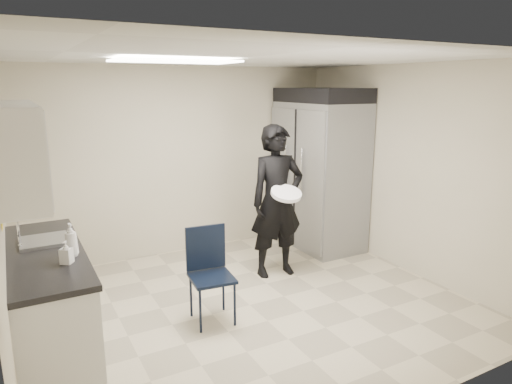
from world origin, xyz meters
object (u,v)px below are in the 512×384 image
commercial_fridge (319,175)px  lower_counter (50,301)px  man_tuxedo (277,201)px  folding_chair (212,278)px

commercial_fridge → lower_counter: bearing=-164.1°
man_tuxedo → lower_counter: bearing=-165.6°
lower_counter → folding_chair: 1.50m
commercial_fridge → man_tuxedo: 1.31m
lower_counter → folding_chair: folding_chair is taller
commercial_fridge → man_tuxedo: commercial_fridge is taller
lower_counter → commercial_fridge: size_ratio=0.90×
commercial_fridge → man_tuxedo: size_ratio=1.11×
folding_chair → man_tuxedo: bearing=37.3°
folding_chair → man_tuxedo: 1.47m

